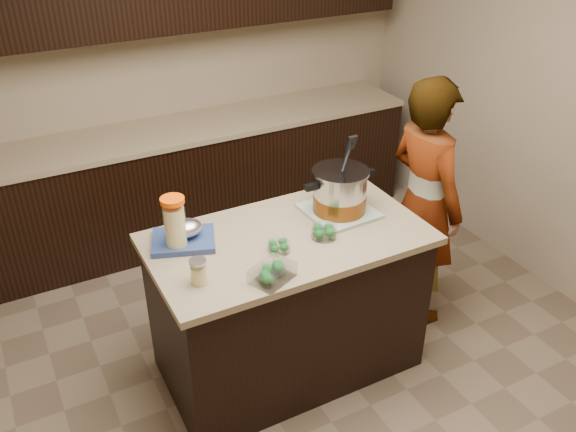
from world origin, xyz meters
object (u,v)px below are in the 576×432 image
Objects in this scene: lemonade_pitcher at (175,226)px; person at (424,203)px; island at (288,303)px; stock_pot at (340,193)px.

person reaches higher than lemonade_pitcher.
lemonade_pitcher is 0.18× the size of person.
lemonade_pitcher is (-0.55, 0.15, 0.58)m from island.
island is 0.82m from lemonade_pitcher.
person is at bearing 0.73° from stock_pot.
stock_pot reaches higher than island.
stock_pot is at bearing 12.61° from island.
person is (0.62, 0.01, -0.23)m from stock_pot.
stock_pot is at bearing 87.76° from person.
person reaches higher than island.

